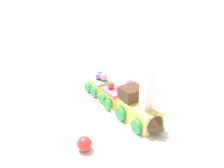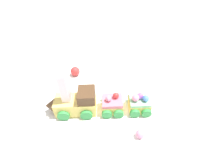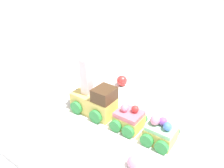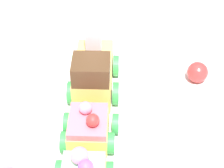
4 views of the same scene
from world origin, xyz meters
name	(u,v)px [view 1 (image 1 of 4)]	position (x,y,z in m)	size (l,w,h in m)	color
ground_plane	(113,119)	(0.00, 0.00, 0.00)	(10.00, 10.00, 0.00)	#B2B2B7
display_board	(113,117)	(0.00, 0.00, 0.01)	(0.60, 0.47, 0.01)	white
cake_train_locomotive	(142,111)	(0.07, 0.03, 0.05)	(0.14, 0.07, 0.13)	#EACC66
cake_car_strawberry	(115,96)	(-0.04, 0.03, 0.03)	(0.06, 0.07, 0.06)	#EACC66
cake_car_mint	(100,84)	(-0.11, 0.04, 0.03)	(0.06, 0.07, 0.06)	#EACC66
gumball_pink	(129,81)	(-0.10, 0.12, 0.02)	(0.02, 0.02, 0.02)	pink
gumball_red	(84,144)	(0.08, -0.12, 0.03)	(0.03, 0.03, 0.03)	red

